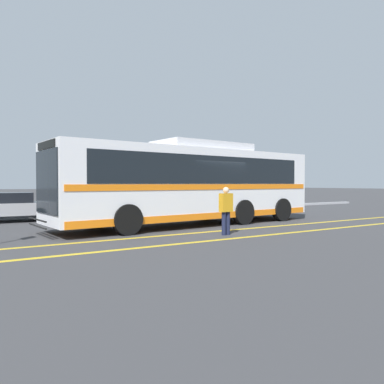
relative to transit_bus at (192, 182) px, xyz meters
name	(u,v)px	position (x,y,z in m)	size (l,w,h in m)	color
ground_plane	(206,224)	(0.59, -0.13, -1.71)	(220.00, 220.00, 0.00)	#38383A
lane_strip_0	(225,230)	(-0.01, -2.20, -1.71)	(0.20, 31.27, 0.01)	gold
lane_strip_1	(257,236)	(-0.01, -3.86, -1.71)	(0.20, 31.27, 0.01)	gold
curb_strip	(127,212)	(-0.01, 6.79, -1.64)	(39.27, 0.36, 0.15)	#99999E
transit_bus	(192,182)	(0.00, 0.00, 0.00)	(11.73, 3.45, 3.32)	silver
parked_car_1	(12,206)	(-5.95, 5.29, -1.05)	(4.12, 2.16, 1.26)	#9E9EA3
pedestrian_0	(226,208)	(-0.69, -3.12, -0.84)	(0.43, 0.24, 1.54)	#191E38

